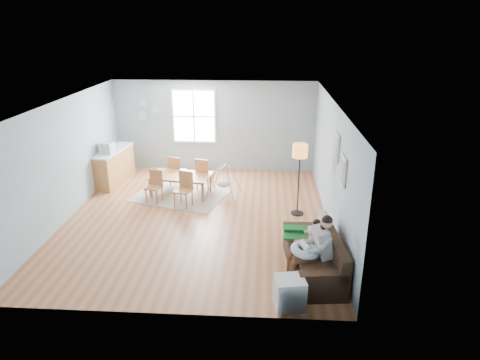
# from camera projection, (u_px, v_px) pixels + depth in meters

# --- Properties ---
(room) EXTENTS (8.40, 9.40, 3.90)m
(room) POSITION_uv_depth(u_px,v_px,m) (194.00, 115.00, 9.15)
(room) COLOR brown
(window) EXTENTS (1.32, 0.08, 1.62)m
(window) POSITION_uv_depth(u_px,v_px,m) (194.00, 116.00, 12.69)
(window) COLOR white
(window) RESTS_ON room
(pictures) EXTENTS (0.05, 1.34, 0.74)m
(pictures) POSITION_uv_depth(u_px,v_px,m) (340.00, 158.00, 8.20)
(pictures) COLOR white
(pictures) RESTS_ON room
(wall_plates) EXTENTS (0.67, 0.02, 0.66)m
(wall_plates) POSITION_uv_depth(u_px,v_px,m) (147.00, 110.00, 12.72)
(wall_plates) COLOR #ABBFCD
(wall_plates) RESTS_ON room
(sofa) EXTENTS (1.02, 2.01, 0.78)m
(sofa) POSITION_uv_depth(u_px,v_px,m) (316.00, 258.00, 7.76)
(sofa) COLOR black
(sofa) RESTS_ON room
(green_throw) EXTENTS (0.89, 0.73, 0.04)m
(green_throw) POSITION_uv_depth(u_px,v_px,m) (306.00, 231.00, 8.28)
(green_throw) COLOR #166120
(green_throw) RESTS_ON sofa
(beige_pillow) EXTENTS (0.20, 0.47, 0.45)m
(beige_pillow) POSITION_uv_depth(u_px,v_px,m) (323.00, 224.00, 8.09)
(beige_pillow) COLOR #BEB191
(beige_pillow) RESTS_ON sofa
(father) EXTENTS (0.93, 0.53, 1.25)m
(father) POSITION_uv_depth(u_px,v_px,m) (314.00, 247.00, 7.36)
(father) COLOR #9C9C9F
(father) RESTS_ON sofa
(nursing_pillow) EXTENTS (0.58, 0.57, 0.21)m
(nursing_pillow) POSITION_uv_depth(u_px,v_px,m) (305.00, 250.00, 7.37)
(nursing_pillow) COLOR #A9C4D3
(nursing_pillow) RESTS_ON father
(infant) EXTENTS (0.20, 0.34, 0.13)m
(infant) POSITION_uv_depth(u_px,v_px,m) (305.00, 246.00, 7.38)
(infant) COLOR silver
(infant) RESTS_ON nursing_pillow
(toddler) EXTENTS (0.51, 0.31, 0.76)m
(toddler) POSITION_uv_depth(u_px,v_px,m) (311.00, 235.00, 7.80)
(toddler) COLOR white
(toddler) RESTS_ON sofa
(floor_lamp) EXTENTS (0.35, 0.35, 1.72)m
(floor_lamp) POSITION_uv_depth(u_px,v_px,m) (300.00, 157.00, 9.70)
(floor_lamp) COLOR black
(floor_lamp) RESTS_ON room
(storage_cube) EXTENTS (0.53, 0.49, 0.52)m
(storage_cube) POSITION_uv_depth(u_px,v_px,m) (289.00, 293.00, 6.81)
(storage_cube) COLOR silver
(storage_cube) RESTS_ON room
(rug) EXTENTS (2.69, 2.32, 0.01)m
(rug) POSITION_uv_depth(u_px,v_px,m) (181.00, 195.00, 11.28)
(rug) COLOR #9C988E
(rug) RESTS_ON room
(dining_table) EXTENTS (1.68, 1.10, 0.55)m
(dining_table) POSITION_uv_depth(u_px,v_px,m) (181.00, 185.00, 11.19)
(dining_table) COLOR #946130
(dining_table) RESTS_ON rug
(chair_sw) EXTENTS (0.44, 0.44, 0.81)m
(chair_sw) POSITION_uv_depth(u_px,v_px,m) (155.00, 184.00, 10.76)
(chair_sw) COLOR #965433
(chair_sw) RESTS_ON rug
(chair_se) EXTENTS (0.50, 0.50, 0.87)m
(chair_se) POSITION_uv_depth(u_px,v_px,m) (184.00, 187.00, 10.48)
(chair_se) COLOR #965433
(chair_se) RESTS_ON rug
(chair_nw) EXTENTS (0.49, 0.49, 0.86)m
(chair_nw) POSITION_uv_depth(u_px,v_px,m) (176.00, 169.00, 11.75)
(chair_nw) COLOR #965433
(chair_nw) RESTS_ON rug
(chair_ne) EXTENTS (0.51, 0.51, 0.89)m
(chair_ne) POSITION_uv_depth(u_px,v_px,m) (204.00, 172.00, 11.47)
(chair_ne) COLOR #965433
(chair_ne) RESTS_ON rug
(counter) EXTENTS (0.70, 1.75, 0.95)m
(counter) POSITION_uv_depth(u_px,v_px,m) (114.00, 166.00, 12.03)
(counter) COLOR #946130
(counter) RESTS_ON room
(monitor) EXTENTS (0.36, 0.35, 0.30)m
(monitor) POSITION_uv_depth(u_px,v_px,m) (107.00, 148.00, 11.52)
(monitor) COLOR #ADADB2
(monitor) RESTS_ON counter
(baby_swing) EXTENTS (0.93, 0.95, 0.81)m
(baby_swing) POSITION_uv_depth(u_px,v_px,m) (223.00, 183.00, 11.11)
(baby_swing) COLOR #ADADB2
(baby_swing) RESTS_ON room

